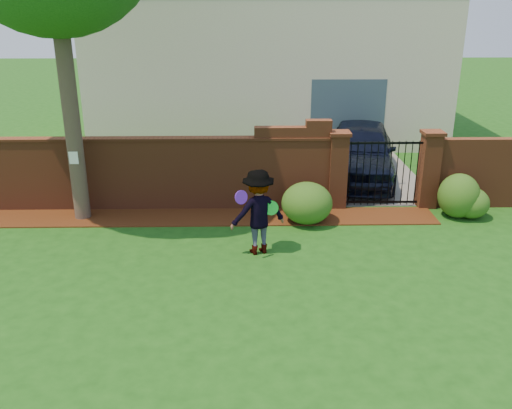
{
  "coord_description": "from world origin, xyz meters",
  "views": [
    {
      "loc": [
        0.19,
        -8.61,
        4.8
      ],
      "look_at": [
        0.39,
        1.4,
        1.05
      ],
      "focal_mm": 38.75,
      "sensor_mm": 36.0,
      "label": 1
    }
  ],
  "objects_px": {
    "car": "(360,154)",
    "man": "(258,213)",
    "frisbee_green": "(271,208)",
    "frisbee_purple": "(241,197)"
  },
  "relations": [
    {
      "from": "car",
      "to": "frisbee_green",
      "type": "relative_size",
      "value": 16.06
    },
    {
      "from": "man",
      "to": "frisbee_purple",
      "type": "xyz_separation_m",
      "value": [
        -0.33,
        -0.37,
        0.46
      ]
    },
    {
      "from": "car",
      "to": "man",
      "type": "xyz_separation_m",
      "value": [
        -2.91,
        -4.59,
        0.07
      ]
    },
    {
      "from": "car",
      "to": "man",
      "type": "bearing_deg",
      "value": -110.68
    },
    {
      "from": "man",
      "to": "frisbee_green",
      "type": "bearing_deg",
      "value": 149.84
    },
    {
      "from": "frisbee_purple",
      "to": "car",
      "type": "bearing_deg",
      "value": 56.82
    },
    {
      "from": "frisbee_purple",
      "to": "frisbee_green",
      "type": "height_order",
      "value": "frisbee_purple"
    },
    {
      "from": "car",
      "to": "frisbee_purple",
      "type": "bearing_deg",
      "value": -111.46
    },
    {
      "from": "man",
      "to": "frisbee_purple",
      "type": "relative_size",
      "value": 6.47
    },
    {
      "from": "man",
      "to": "frisbee_green",
      "type": "distance_m",
      "value": 0.28
    }
  ]
}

